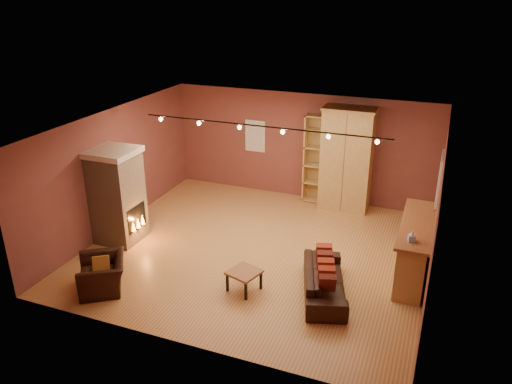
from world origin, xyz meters
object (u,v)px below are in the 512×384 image
at_px(fireplace, 117,196).
at_px(armchair, 102,269).
at_px(loveseat, 325,276).
at_px(coffee_table, 244,274).
at_px(armoire, 347,159).
at_px(bar_counter, 414,249).
at_px(bookcase, 323,159).

height_order(fireplace, armchair, fireplace).
distance_m(loveseat, coffee_table, 1.49).
bearing_deg(armoire, bar_counter, -54.06).
bearing_deg(coffee_table, armoire, 77.89).
bearing_deg(coffee_table, fireplace, 165.19).
distance_m(bookcase, loveseat, 4.41).
height_order(armoire, loveseat, armoire).
distance_m(fireplace, coffee_table, 3.55).
relative_size(bookcase, loveseat, 1.20).
xyz_separation_m(bar_counter, loveseat, (-1.45, -1.30, -0.19)).
bearing_deg(bookcase, fireplace, -134.47).
relative_size(loveseat, armchair, 1.71).
bearing_deg(armoire, coffee_table, -102.11).
bearing_deg(armchair, loveseat, 74.15).
distance_m(armoire, coffee_table, 4.61).
bearing_deg(fireplace, armchair, -64.54).
bearing_deg(loveseat, armchair, 91.78).
distance_m(fireplace, armchair, 2.10).
xyz_separation_m(bookcase, coffee_table, (-0.30, -4.62, -0.83)).
distance_m(bookcase, armoire, 0.69).
height_order(bookcase, coffee_table, bookcase).
bearing_deg(armchair, bookcase, 118.41).
relative_size(fireplace, bar_counter, 0.91).
relative_size(fireplace, bookcase, 0.91).
xyz_separation_m(fireplace, armoire, (4.30, 3.52, 0.25)).
distance_m(armchair, coffee_table, 2.66).
xyz_separation_m(loveseat, armchair, (-3.93, -1.35, 0.04)).
bearing_deg(loveseat, bar_counter, -65.22).
bearing_deg(fireplace, bookcase, 45.53).
relative_size(armoire, armchair, 2.31).
distance_m(bookcase, bar_counter, 3.92).
bearing_deg(coffee_table, bookcase, 86.28).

